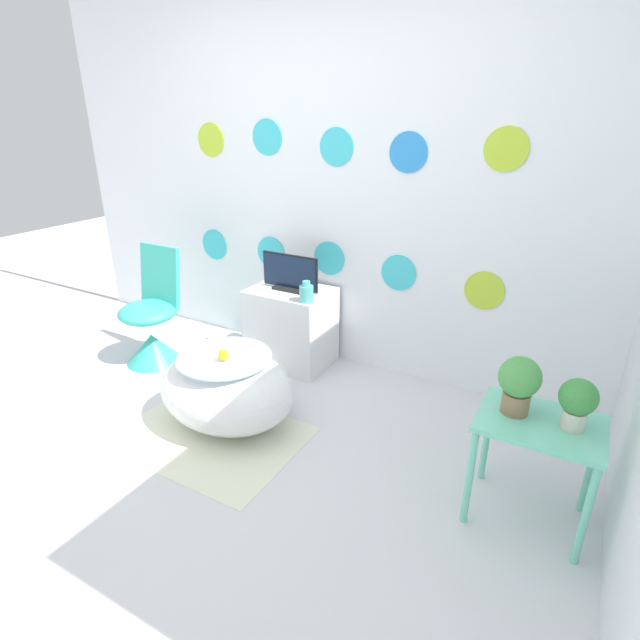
# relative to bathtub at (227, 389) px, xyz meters

# --- Properties ---
(ground_plane) EXTENTS (12.00, 12.00, 0.00)m
(ground_plane) POSITION_rel_bathtub_xyz_m (0.11, -0.64, -0.23)
(ground_plane) COLOR silver
(wall_back_dotted) EXTENTS (4.73, 0.05, 2.60)m
(wall_back_dotted) POSITION_rel_bathtub_xyz_m (0.11, 1.10, 1.07)
(wall_back_dotted) COLOR white
(wall_back_dotted) RESTS_ON ground_plane
(rug) EXTENTS (1.02, 0.76, 0.01)m
(rug) POSITION_rel_bathtub_xyz_m (-0.00, -0.17, -0.23)
(rug) COLOR silver
(rug) RESTS_ON ground_plane
(bathtub) EXTENTS (0.83, 0.65, 0.45)m
(bathtub) POSITION_rel_bathtub_xyz_m (0.00, 0.00, 0.00)
(bathtub) COLOR white
(bathtub) RESTS_ON ground_plane
(rubber_duck) EXTENTS (0.06, 0.06, 0.07)m
(rubber_duck) POSITION_rel_bathtub_xyz_m (0.04, -0.06, 0.26)
(rubber_duck) COLOR yellow
(rubber_duck) RESTS_ON bathtub
(chair) EXTENTS (0.41, 0.41, 0.84)m
(chair) POSITION_rel_bathtub_xyz_m (-0.99, 0.36, 0.03)
(chair) COLOR #38B2A3
(chair) RESTS_ON ground_plane
(tv_cabinet) EXTENTS (0.56, 0.42, 0.57)m
(tv_cabinet) POSITION_rel_bathtub_xyz_m (-0.09, 0.84, 0.05)
(tv_cabinet) COLOR silver
(tv_cabinet) RESTS_ON ground_plane
(tv) EXTENTS (0.44, 0.12, 0.25)m
(tv) POSITION_rel_bathtub_xyz_m (-0.09, 0.84, 0.45)
(tv) COLOR black
(tv) RESTS_ON tv_cabinet
(vase) EXTENTS (0.09, 0.09, 0.14)m
(vase) POSITION_rel_bathtub_xyz_m (0.13, 0.69, 0.40)
(vase) COLOR #51B2AD
(vase) RESTS_ON tv_cabinet
(side_table) EXTENTS (0.51, 0.39, 0.51)m
(side_table) POSITION_rel_bathtub_xyz_m (1.65, 0.08, 0.20)
(side_table) COLOR #72D8B7
(side_table) RESTS_ON ground_plane
(potted_plant_left) EXTENTS (0.18, 0.18, 0.26)m
(potted_plant_left) POSITION_rel_bathtub_xyz_m (1.53, 0.10, 0.43)
(potted_plant_left) COLOR #8C6B4C
(potted_plant_left) RESTS_ON side_table
(potted_plant_right) EXTENTS (0.15, 0.15, 0.22)m
(potted_plant_right) POSITION_rel_bathtub_xyz_m (1.76, 0.09, 0.41)
(potted_plant_right) COLOR beige
(potted_plant_right) RESTS_ON side_table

